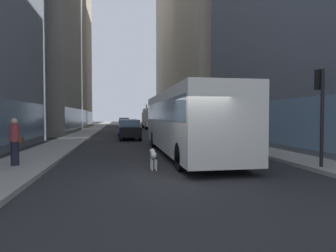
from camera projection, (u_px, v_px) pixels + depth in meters
ground_plane at (133, 129)px, 43.37m from camera, size 120.00×120.00×0.00m
sidewalk_left at (94, 128)px, 42.40m from camera, size 2.40×110.00×0.15m
sidewalk_right at (170, 128)px, 44.34m from camera, size 2.40×110.00×0.15m
building_left_far at (64, 41)px, 52.04m from camera, size 8.47×14.34×31.61m
building_right_far at (189, 44)px, 57.15m from camera, size 10.26×23.96×32.92m
transit_bus at (185, 119)px, 14.15m from camera, size 2.78×11.53×3.05m
car_black_suv at (130, 129)px, 23.51m from camera, size 1.70×4.40×1.62m
car_blue_hatchback at (128, 127)px, 28.66m from camera, size 1.89×4.14×1.62m
car_grey_wagon at (124, 122)px, 49.54m from camera, size 1.80×4.61×1.62m
car_yellow_taxi at (124, 122)px, 54.94m from camera, size 1.89×4.08×1.62m
box_truck at (151, 118)px, 43.54m from camera, size 2.30×7.50×3.05m
dalmatian_dog at (153, 155)px, 10.14m from camera, size 0.22×0.96×0.72m
pedestrian_with_handbag at (15, 141)px, 10.19m from camera, size 0.45×0.34×1.69m
traffic_light_near at (321, 101)px, 9.92m from camera, size 0.24×0.40×3.40m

